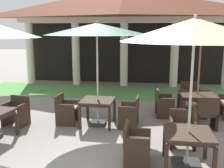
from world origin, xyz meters
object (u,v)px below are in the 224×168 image
Objects in this scene: patio_table_mid_left at (197,97)px; patio_chair_mid_left_south at (206,114)px; patio_umbrella_far_back at (195,31)px; patio_umbrella_mid_left at (202,31)px; patio_chair_mid_right_west at (67,109)px; patio_chair_far_back_north at (182,129)px; patio_table_mid_right at (98,103)px; patio_chair_mid_right_east at (130,113)px; patio_chair_near_foreground_north at (16,111)px; patio_chair_mid_left_north at (190,96)px; patio_umbrella_mid_right at (97,30)px; patio_chair_mid_left_west at (163,103)px; patio_chair_far_back_west at (136,145)px; patio_table_far_back at (188,137)px.

patio_chair_mid_left_south reaches higher than patio_table_mid_left.
patio_umbrella_mid_left is at bearing 77.34° from patio_umbrella_far_back.
patio_chair_mid_right_west is at bearing -164.41° from patio_table_mid_left.
patio_table_mid_right is at bearing -26.42° from patio_chair_far_back_north.
patio_chair_mid_left_south is (0.06, -1.01, -0.23)m from patio_table_mid_left.
patio_umbrella_far_back is (-0.72, -3.20, 1.95)m from patio_table_mid_left.
patio_chair_mid_right_east is at bearing 120.85° from patio_umbrella_far_back.
patio_chair_mid_left_north reaches higher than patio_chair_near_foreground_north.
patio_chair_mid_left_north is 2.86m from patio_chair_mid_right_east.
patio_umbrella_far_back is (-0.72, -3.20, 0.01)m from patio_umbrella_mid_left.
patio_chair_mid_right_east is 0.30× the size of patio_umbrella_far_back.
patio_chair_mid_left_south is (0.06, -1.01, -2.17)m from patio_umbrella_mid_left.
patio_umbrella_far_back is 2.40m from patio_chair_far_back_north.
patio_umbrella_mid_right is at bearing -159.17° from patio_umbrella_mid_left.
patio_chair_mid_left_west is (-1.01, -0.06, -2.17)m from patio_umbrella_mid_left.
patio_chair_far_back_west is at bearing -118.22° from patio_table_mid_left.
patio_umbrella_mid_left is at bearing 90.00° from patio_chair_mid_left_south.
patio_chair_mid_left_south reaches higher than patio_chair_mid_right_west.
patio_chair_far_back_west reaches higher than patio_chair_near_foreground_north.
patio_chair_mid_right_west is 3.73m from patio_table_far_back.
patio_table_mid_right is 2.40m from patio_chair_far_back_west.
patio_chair_mid_right_east is at bearing 120.85° from patio_table_far_back.
patio_chair_mid_right_east is (-1.89, -2.14, -0.02)m from patio_chair_mid_left_north.
patio_umbrella_mid_right reaches higher than patio_table_mid_left.
patio_umbrella_far_back reaches higher than patio_chair_far_back_north.
patio_chair_mid_left_north is at bearing 93.39° from patio_umbrella_mid_left.
patio_chair_mid_right_east is at bearing -39.83° from patio_chair_far_back_north.
patio_table_far_back is (-0.78, -2.19, 0.21)m from patio_chair_mid_left_south.
patio_table_far_back is at bearing 167.59° from patio_chair_near_foreground_north.
patio_chair_mid_left_north reaches higher than patio_table_far_back.
patio_table_mid_right is at bearing 97.13° from patio_umbrella_mid_right.
patio_chair_near_foreground_north is at bearing 157.82° from patio_table_far_back.
patio_table_mid_right is 0.32× the size of patio_umbrella_mid_right.
patio_chair_mid_right_west reaches higher than patio_chair_far_back_west.
patio_chair_mid_right_west is at bearing -73.60° from patio_chair_mid_left_west.
patio_chair_mid_left_south is 2.33m from patio_table_far_back.
patio_chair_near_foreground_north is at bearing -164.64° from patio_umbrella_mid_left.
patio_chair_mid_left_north is at bearing 81.10° from patio_umbrella_far_back.
patio_chair_near_foreground_north is 4.75m from patio_table_far_back.
patio_chair_far_back_west is at bearing 178.96° from patio_umbrella_far_back.
patio_chair_near_foreground_north is 5.31m from patio_table_mid_left.
patio_chair_far_back_west reaches higher than patio_table_mid_right.
patio_umbrella_mid_right reaches higher than patio_table_far_back.
patio_umbrella_mid_right is at bearing -159.17° from patio_table_mid_left.
patio_umbrella_mid_left is (-0.00, -0.00, 1.95)m from patio_table_mid_left.
patio_chair_near_foreground_north is at bearing 22.14° from patio_chair_mid_left_north.
patio_chair_far_back_north is (4.41, -0.81, 0.01)m from patio_chair_near_foreground_north.
patio_chair_mid_right_west is 0.29× the size of patio_umbrella_far_back.
patio_chair_mid_right_west is 1.81m from patio_chair_mid_right_east.
patio_chair_mid_right_east is 1.66m from patio_chair_far_back_north.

